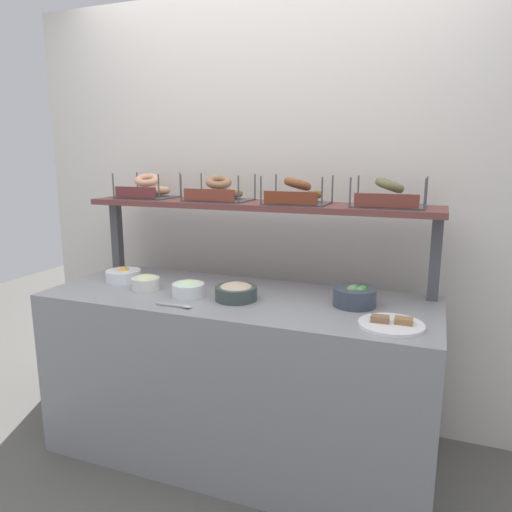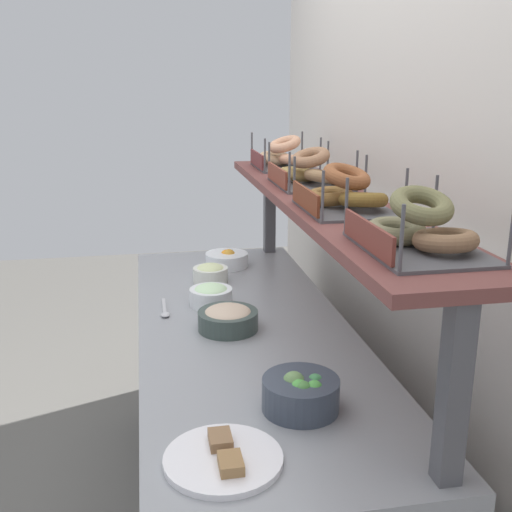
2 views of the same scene
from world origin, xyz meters
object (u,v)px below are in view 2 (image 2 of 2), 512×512
at_px(bowl_fruit_salad, 227,259).
at_px(bagel_basket_poppy, 418,230).
at_px(bowl_scallion_spread, 211,295).
at_px(bowl_veggie_mix, 301,393).
at_px(bowl_potato_salad, 210,273).
at_px(bowl_tuna_salad, 228,318).
at_px(serving_spoon_near_plate, 165,311).
at_px(bagel_basket_plain, 284,157).
at_px(serving_plate_white, 224,458).
at_px(bagel_basket_everything, 309,173).
at_px(bagel_basket_cinnamon_raisin, 345,194).

xyz_separation_m(bowl_fruit_salad, bagel_basket_poppy, (1.34, 0.24, 0.44)).
xyz_separation_m(bowl_scallion_spread, bowl_veggie_mix, (0.78, 0.14, 0.01)).
bearing_deg(bowl_veggie_mix, bowl_potato_salad, -174.06).
bearing_deg(bagel_basket_poppy, bowl_tuna_salad, -152.17).
relative_size(bowl_tuna_salad, bowl_scallion_spread, 1.27).
height_order(serving_spoon_near_plate, bagel_basket_plain, bagel_basket_plain).
xyz_separation_m(bowl_tuna_salad, bagel_basket_poppy, (0.64, 0.34, 0.44)).
bearing_deg(bowl_veggie_mix, bowl_fruit_salad, -179.42).
bearing_deg(serving_plate_white, bagel_basket_poppy, 100.41).
height_order(bagel_basket_plain, bagel_basket_everything, bagel_basket_plain).
bearing_deg(bagel_basket_cinnamon_raisin, bagel_basket_everything, 178.11).
xyz_separation_m(serving_spoon_near_plate, bagel_basket_plain, (-0.50, 0.54, 0.47)).
height_order(bowl_potato_salad, bowl_tuna_salad, bowl_tuna_salad).
height_order(bowl_fruit_salad, bagel_basket_cinnamon_raisin, bagel_basket_cinnamon_raisin).
distance_m(bowl_potato_salad, bowl_fruit_salad, 0.23).
height_order(bowl_tuna_salad, bowl_veggie_mix, bowl_veggie_mix).
distance_m(bowl_tuna_salad, bowl_veggie_mix, 0.55).
distance_m(bagel_basket_cinnamon_raisin, bagel_basket_poppy, 0.44).
xyz_separation_m(bagel_basket_everything, bagel_basket_poppy, (0.88, 0.01, -0.00)).
bearing_deg(bagel_basket_everything, bowl_scallion_spread, -89.33).
distance_m(bowl_tuna_salad, bagel_basket_poppy, 0.84).
relative_size(serving_plate_white, bagel_basket_cinnamon_raisin, 0.83).
distance_m(serving_plate_white, serving_spoon_near_plate, 0.92).
distance_m(bowl_fruit_salad, serving_spoon_near_plate, 0.59).
distance_m(bowl_tuna_salad, serving_spoon_near_plate, 0.28).
bearing_deg(bagel_basket_cinnamon_raisin, serving_spoon_near_plate, -127.01).
bearing_deg(bowl_tuna_salad, serving_spoon_near_plate, -133.74).
xyz_separation_m(bowl_tuna_salad, serving_spoon_near_plate, (-0.19, -0.20, -0.03)).
xyz_separation_m(bowl_scallion_spread, bagel_basket_poppy, (0.88, 0.37, 0.44)).
xyz_separation_m(serving_plate_white, bagel_basket_plain, (-1.42, 0.46, 0.47)).
xyz_separation_m(bowl_fruit_salad, bowl_veggie_mix, (1.24, 0.01, 0.01)).
bearing_deg(bowl_fruit_salad, bowl_tuna_salad, -7.62).
distance_m(bagel_basket_everything, bagel_basket_poppy, 0.88).
distance_m(bowl_scallion_spread, bowl_veggie_mix, 0.79).
distance_m(bowl_scallion_spread, bagel_basket_everything, 0.57).
relative_size(bowl_veggie_mix, serving_plate_white, 0.74).
relative_size(bowl_potato_salad, serving_plate_white, 0.54).
bearing_deg(bagel_basket_everything, bowl_fruit_salad, -152.90).
bearing_deg(bagel_basket_plain, bowl_fruit_salad, -91.96).
distance_m(bowl_potato_salad, bagel_basket_plain, 0.59).
distance_m(bowl_potato_salad, bagel_basket_poppy, 1.27).
xyz_separation_m(bowl_veggie_mix, bagel_basket_poppy, (0.10, 0.23, 0.43)).
relative_size(bowl_potato_salad, bagel_basket_poppy, 0.42).
distance_m(serving_plate_white, bagel_basket_cinnamon_raisin, 0.82).
bearing_deg(bowl_scallion_spread, bagel_basket_plain, 140.84).
bearing_deg(bowl_veggie_mix, bagel_basket_cinnamon_raisin, 148.45).
height_order(bowl_tuna_salad, serving_plate_white, bowl_tuna_salad).
relative_size(bowl_scallion_spread, bagel_basket_everything, 0.46).
xyz_separation_m(bowl_fruit_salad, bowl_scallion_spread, (0.47, -0.12, 0.01)).
xyz_separation_m(bagel_basket_plain, bagel_basket_cinnamon_raisin, (0.89, -0.03, -0.00)).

